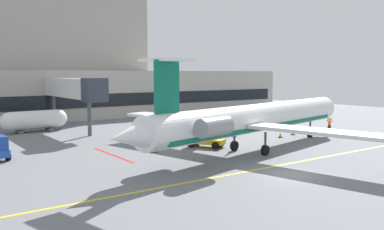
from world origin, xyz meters
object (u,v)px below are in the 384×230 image
at_px(regional_jet, 255,119).
at_px(marshaller, 329,125).
at_px(pushback_tractor, 202,138).
at_px(fuel_tank, 35,120).
at_px(belt_loader, 200,119).

relative_size(regional_jet, marshaller, 17.36).
xyz_separation_m(pushback_tractor, marshaller, (18.36, -1.05, 0.10)).
height_order(pushback_tractor, marshaller, marshaller).
bearing_deg(pushback_tractor, fuel_tank, 117.23).
xyz_separation_m(belt_loader, fuel_tank, (-20.01, 6.75, 0.57)).
height_order(belt_loader, fuel_tank, fuel_tank).
bearing_deg(fuel_tank, regional_jet, -62.93).
bearing_deg(marshaller, belt_loader, 121.14).
distance_m(regional_jet, pushback_tractor, 5.70).
height_order(regional_jet, belt_loader, regional_jet).
height_order(pushback_tractor, fuel_tank, fuel_tank).
xyz_separation_m(belt_loader, marshaller, (8.71, -14.42, 0.08)).
xyz_separation_m(pushback_tractor, belt_loader, (9.65, 13.37, 0.02)).
bearing_deg(fuel_tank, belt_loader, -18.65).
xyz_separation_m(regional_jet, pushback_tractor, (-2.34, 4.72, -2.17)).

